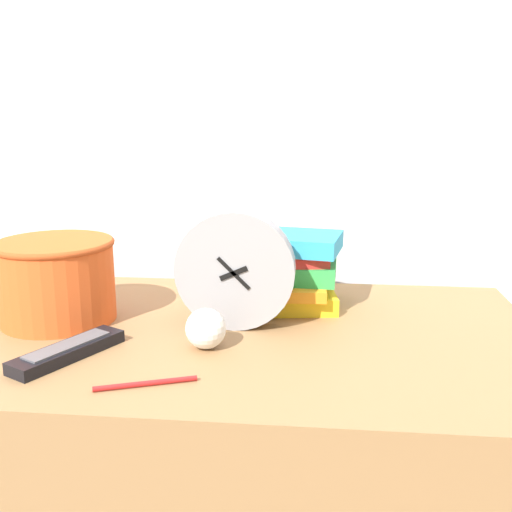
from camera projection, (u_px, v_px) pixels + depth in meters
name	position (u px, v px, depth m)	size (l,w,h in m)	color
wall_back	(235.00, 58.00, 1.34)	(6.00, 0.04, 2.40)	silver
desk	(211.00, 499.00, 1.16)	(1.19, 0.65, 0.70)	olive
desk_clock	(235.00, 270.00, 1.07)	(0.21, 0.05, 0.21)	#99999E
book_stack	(277.00, 271.00, 1.20)	(0.27, 0.20, 0.15)	yellow
basket	(56.00, 278.00, 1.11)	(0.22, 0.22, 0.15)	#E05623
tv_remote	(68.00, 351.00, 0.96)	(0.14, 0.20, 0.02)	black
crumpled_paper_ball	(206.00, 329.00, 0.99)	(0.07, 0.07, 0.07)	white
pen	(146.00, 383.00, 0.86)	(0.14, 0.06, 0.01)	#B21E1E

